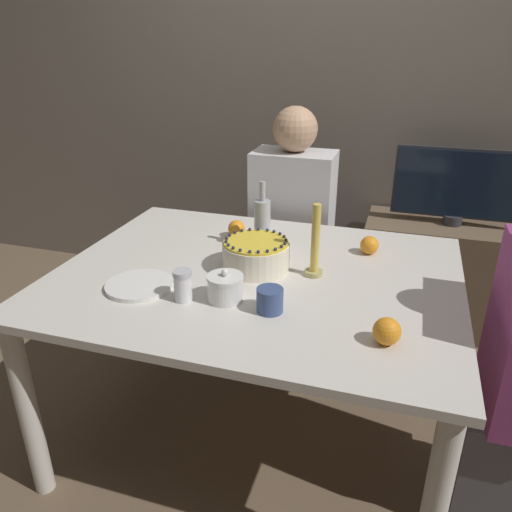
{
  "coord_description": "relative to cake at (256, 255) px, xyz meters",
  "views": [
    {
      "loc": [
        0.49,
        -1.57,
        1.56
      ],
      "look_at": [
        -0.01,
        0.04,
        0.8
      ],
      "focal_mm": 35.0,
      "sensor_mm": 36.0,
      "label": 1
    }
  ],
  "objects": [
    {
      "name": "sugar_bowl",
      "position": [
        -0.02,
        -0.26,
        -0.01
      ],
      "size": [
        0.12,
        0.12,
        0.11
      ],
      "color": "white",
      "rests_on": "dining_table"
    },
    {
      "name": "tv_monitor",
      "position": [
        0.76,
        1.12,
        0.02
      ],
      "size": [
        0.66,
        0.1,
        0.41
      ],
      "color": "#2D2D33",
      "rests_on": "side_cabinet"
    },
    {
      "name": "dining_table",
      "position": [
        0.01,
        -0.04,
        -0.15
      ],
      "size": [
        1.45,
        1.14,
        0.75
      ],
      "color": "beige",
      "rests_on": "ground_plane"
    },
    {
      "name": "bottle",
      "position": [
        -0.04,
        0.2,
        0.05
      ],
      "size": [
        0.07,
        0.07,
        0.28
      ],
      "color": "#B2B7BC",
      "rests_on": "dining_table"
    },
    {
      "name": "sugar_shaker",
      "position": [
        -0.16,
        -0.3,
        -0.0
      ],
      "size": [
        0.06,
        0.06,
        0.11
      ],
      "color": "white",
      "rests_on": "dining_table"
    },
    {
      "name": "cake",
      "position": [
        0.0,
        0.0,
        0.0
      ],
      "size": [
        0.25,
        0.25,
        0.12
      ],
      "color": "#EFE5CC",
      "rests_on": "dining_table"
    },
    {
      "name": "candle",
      "position": [
        0.22,
        0.01,
        0.05
      ],
      "size": [
        0.07,
        0.07,
        0.27
      ],
      "color": "tan",
      "rests_on": "dining_table"
    },
    {
      "name": "orange_fruit_0",
      "position": [
        0.39,
        0.27,
        -0.02
      ],
      "size": [
        0.07,
        0.07,
        0.07
      ],
      "color": "orange",
      "rests_on": "dining_table"
    },
    {
      "name": "side_cabinet",
      "position": [
        0.76,
        1.11,
        -0.5
      ],
      "size": [
        0.88,
        0.41,
        0.62
      ],
      "color": "brown",
      "rests_on": "ground_plane"
    },
    {
      "name": "orange_fruit_1",
      "position": [
        -0.18,
        0.28,
        -0.02
      ],
      "size": [
        0.07,
        0.07,
        0.07
      ],
      "color": "orange",
      "rests_on": "dining_table"
    },
    {
      "name": "person_man_blue_shirt",
      "position": [
        -0.03,
        0.73,
        -0.26
      ],
      "size": [
        0.4,
        0.34,
        1.25
      ],
      "rotation": [
        0.0,
        0.0,
        3.14
      ],
      "color": "#2D2D38",
      "rests_on": "ground_plane"
    },
    {
      "name": "orange_fruit_2",
      "position": [
        0.5,
        -0.36,
        -0.01
      ],
      "size": [
        0.08,
        0.08,
        0.08
      ],
      "color": "orange",
      "rests_on": "dining_table"
    },
    {
      "name": "ground_plane",
      "position": [
        0.01,
        -0.04,
        -0.81
      ],
      "size": [
        12.0,
        12.0,
        0.0
      ],
      "primitive_type": "plane",
      "color": "brown"
    },
    {
      "name": "wall_behind",
      "position": [
        0.01,
        1.36,
        0.49
      ],
      "size": [
        8.0,
        0.05,
        2.6
      ],
      "color": "slate",
      "rests_on": "ground_plane"
    },
    {
      "name": "plate_stack",
      "position": [
        -0.34,
        -0.26,
        -0.05
      ],
      "size": [
        0.23,
        0.23,
        0.02
      ],
      "color": "white",
      "rests_on": "dining_table"
    },
    {
      "name": "cup",
      "position": [
        0.13,
        -0.29,
        -0.02
      ],
      "size": [
        0.09,
        0.09,
        0.08
      ],
      "color": "#384C7F",
      "rests_on": "dining_table"
    }
  ]
}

